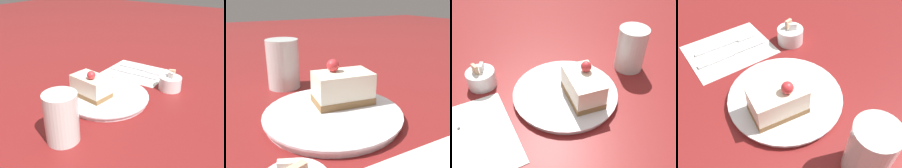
# 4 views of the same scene
# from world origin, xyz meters

# --- Properties ---
(ground_plane) EXTENTS (4.00, 4.00, 0.00)m
(ground_plane) POSITION_xyz_m (0.00, 0.00, 0.00)
(ground_plane) COLOR maroon
(plate) EXTENTS (0.25, 0.25, 0.01)m
(plate) POSITION_xyz_m (-0.01, 0.02, 0.01)
(plate) COLOR white
(plate) RESTS_ON ground_plane
(cake_slice) EXTENTS (0.08, 0.12, 0.08)m
(cake_slice) POSITION_xyz_m (0.02, -0.01, 0.05)
(cake_slice) COLOR olive
(cake_slice) RESTS_ON plate
(napkin) EXTENTS (0.17, 0.22, 0.00)m
(napkin) POSITION_xyz_m (-0.23, -0.01, 0.00)
(napkin) COLOR white
(napkin) RESTS_ON ground_plane
(fork) EXTENTS (0.02, 0.17, 0.00)m
(fork) POSITION_xyz_m (-0.26, 0.01, 0.01)
(fork) COLOR silver
(fork) RESTS_ON napkin
(knife) EXTENTS (0.01, 0.19, 0.00)m
(knife) POSITION_xyz_m (-0.21, -0.02, 0.01)
(knife) COLOR silver
(knife) RESTS_ON napkin
(sugar_bowl) EXTENTS (0.07, 0.07, 0.06)m
(sugar_bowl) POSITION_xyz_m (-0.17, 0.15, 0.02)
(sugar_bowl) COLOR white
(sugar_bowl) RESTS_ON ground_plane
(drinking_glass) EXTENTS (0.08, 0.08, 0.12)m
(drinking_glass) POSITION_xyz_m (0.20, 0.05, 0.06)
(drinking_glass) COLOR silver
(drinking_glass) RESTS_ON ground_plane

